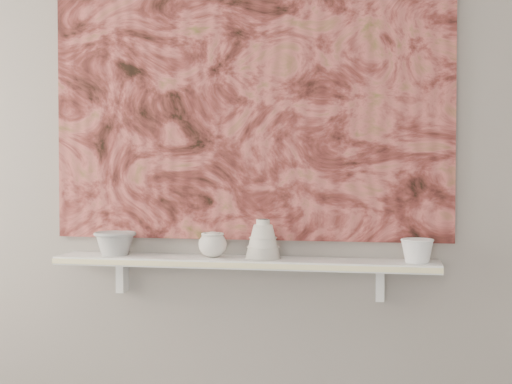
% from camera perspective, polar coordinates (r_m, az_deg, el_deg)
% --- Properties ---
extents(wall_back, '(3.60, 0.00, 3.60)m').
position_cam_1_polar(wall_back, '(2.67, -0.62, 3.91)').
color(wall_back, gray).
rests_on(wall_back, floor).
extents(shelf, '(1.40, 0.18, 0.03)m').
position_cam_1_polar(shelf, '(2.60, -1.03, -5.64)').
color(shelf, white).
rests_on(shelf, wall_back).
extents(shelf_stripe, '(1.40, 0.01, 0.02)m').
position_cam_1_polar(shelf_stripe, '(2.51, -1.46, -5.91)').
color(shelf_stripe, '#F4E7A2').
rests_on(shelf_stripe, shelf).
extents(bracket_left, '(0.03, 0.06, 0.12)m').
position_cam_1_polar(bracket_left, '(2.81, -10.65, -6.65)').
color(bracket_left, white).
rests_on(bracket_left, wall_back).
extents(bracket_right, '(0.03, 0.06, 0.12)m').
position_cam_1_polar(bracket_right, '(2.62, 9.90, -7.26)').
color(bracket_right, white).
rests_on(bracket_right, wall_back).
extents(painting, '(1.50, 0.02, 1.10)m').
position_cam_1_polar(painting, '(2.67, -0.69, 8.00)').
color(painting, maroon).
rests_on(painting, wall_back).
extents(house_motif, '(0.09, 0.00, 0.08)m').
position_cam_1_polar(house_motif, '(2.59, 9.06, 1.34)').
color(house_motif, black).
rests_on(house_motif, painting).
extents(bowl_grey, '(0.20, 0.20, 0.09)m').
position_cam_1_polar(bowl_grey, '(2.73, -11.22, -4.02)').
color(bowl_grey, '#A2A29F').
rests_on(bowl_grey, shelf).
extents(cup_cream, '(0.13, 0.13, 0.09)m').
position_cam_1_polar(cup_cream, '(2.62, -3.49, -4.22)').
color(cup_cream, beige).
rests_on(cup_cream, shelf).
extents(bell_vessel, '(0.16, 0.16, 0.14)m').
position_cam_1_polar(bell_vessel, '(2.58, 0.57, -3.77)').
color(bell_vessel, beige).
rests_on(bell_vessel, shelf).
extents(bowl_white, '(0.15, 0.15, 0.08)m').
position_cam_1_polar(bowl_white, '(2.54, 12.77, -4.58)').
color(bowl_white, white).
rests_on(bowl_white, shelf).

